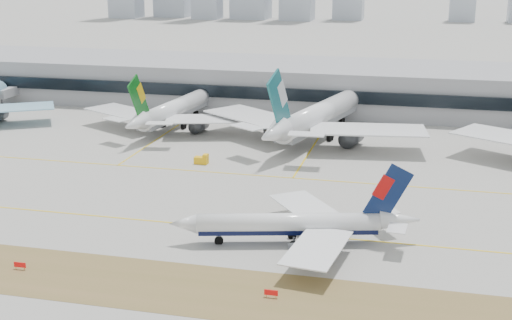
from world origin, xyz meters
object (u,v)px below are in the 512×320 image
(widebody_eva, at_px, (172,112))
(terminal, at_px, (305,85))
(widebody_cathay, at_px, (315,118))
(taxiing_airliner, at_px, (297,224))

(widebody_eva, xyz_separation_m, terminal, (34.04, 43.99, 2.08))
(widebody_eva, relative_size, widebody_cathay, 0.85)
(taxiing_airliner, height_order, terminal, taxiing_airliner)
(widebody_cathay, bearing_deg, widebody_eva, 99.76)
(terminal, bearing_deg, widebody_eva, -127.74)
(widebody_cathay, bearing_deg, terminal, 27.40)
(widebody_cathay, height_order, terminal, widebody_cathay)
(terminal, bearing_deg, taxiing_airliner, -80.83)
(widebody_eva, height_order, terminal, widebody_eva)
(taxiing_airliner, bearing_deg, widebody_eva, -70.81)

